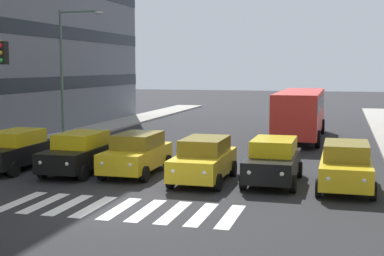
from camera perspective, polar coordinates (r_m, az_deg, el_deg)
The scene contains 10 objects.
ground_plane at distance 17.91m, azimuth -7.47°, elevation -8.25°, with size 180.00×180.00×0.00m, color #262628.
crosswalk_markings at distance 17.91m, azimuth -7.47°, elevation -8.24°, with size 7.65×2.80×0.01m.
car_0 at distance 21.08m, azimuth 15.61°, elevation -3.76°, with size 2.02×4.44×1.72m.
car_1 at distance 21.64m, azimuth 8.39°, elevation -3.34°, with size 2.02×4.44×1.72m.
car_2 at distance 21.66m, azimuth 1.23°, elevation -3.26°, with size 2.02×4.44×1.72m.
car_3 at distance 23.31m, azimuth -5.72°, elevation -2.61°, with size 2.02×4.44×1.72m.
car_4 at distance 23.88m, azimuth -11.49°, elevation -2.49°, with size 2.02×4.44×1.72m.
car_5 at distance 25.42m, azimuth -17.82°, elevation -2.14°, with size 2.02×4.44×1.72m.
bus_behind_traffic at distance 35.01m, azimuth 11.13°, elevation 1.88°, with size 2.78×10.50×3.00m.
street_lamp_right at distance 33.47m, azimuth -12.70°, elevation 6.68°, with size 2.80×0.28×7.68m.
Camera 1 is at (-6.77, 15.97, 4.48)m, focal length 51.65 mm.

